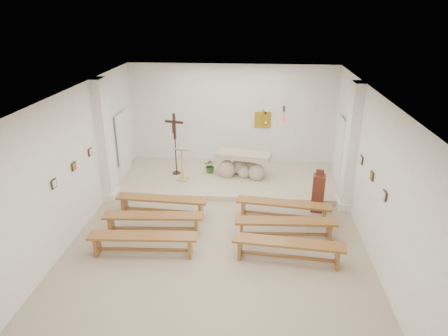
# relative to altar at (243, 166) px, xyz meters

# --- Properties ---
(ground) EXTENTS (7.00, 10.00, 0.00)m
(ground) POSITION_rel_altar_xyz_m (-0.45, -3.54, -0.49)
(ground) COLOR tan
(ground) RESTS_ON ground
(wall_left) EXTENTS (0.02, 10.00, 3.50)m
(wall_left) POSITION_rel_altar_xyz_m (-3.94, -3.54, 1.26)
(wall_left) COLOR white
(wall_left) RESTS_ON ground
(wall_right) EXTENTS (0.02, 10.00, 3.50)m
(wall_right) POSITION_rel_altar_xyz_m (3.04, -3.54, 1.26)
(wall_right) COLOR white
(wall_right) RESTS_ON ground
(wall_back) EXTENTS (7.00, 0.02, 3.50)m
(wall_back) POSITION_rel_altar_xyz_m (-0.45, 1.45, 1.26)
(wall_back) COLOR white
(wall_back) RESTS_ON ground
(ceiling) EXTENTS (7.00, 10.00, 0.02)m
(ceiling) POSITION_rel_altar_xyz_m (-0.45, -3.54, 3.00)
(ceiling) COLOR silver
(ceiling) RESTS_ON wall_back
(sanctuary_platform) EXTENTS (6.98, 3.00, 0.15)m
(sanctuary_platform) POSITION_rel_altar_xyz_m (-0.45, -0.04, -0.42)
(sanctuary_platform) COLOR #C6B498
(sanctuary_platform) RESTS_ON ground
(pilaster_left) EXTENTS (0.26, 0.55, 3.50)m
(pilaster_left) POSITION_rel_altar_xyz_m (-3.82, -1.54, 1.26)
(pilaster_left) COLOR white
(pilaster_left) RESTS_ON ground
(pilaster_right) EXTENTS (0.26, 0.55, 3.50)m
(pilaster_right) POSITION_rel_altar_xyz_m (2.92, -1.54, 1.26)
(pilaster_right) COLOR white
(pilaster_right) RESTS_ON ground
(gold_wall_relief) EXTENTS (0.55, 0.04, 0.55)m
(gold_wall_relief) POSITION_rel_altar_xyz_m (0.60, 1.42, 1.16)
(gold_wall_relief) COLOR gold
(gold_wall_relief) RESTS_ON wall_back
(sanctuary_lamp) EXTENTS (0.11, 0.36, 0.44)m
(sanctuary_lamp) POSITION_rel_altar_xyz_m (1.30, 1.16, 1.32)
(sanctuary_lamp) COLOR black
(sanctuary_lamp) RESTS_ON wall_back
(station_frame_left_front) EXTENTS (0.03, 0.20, 0.20)m
(station_frame_left_front) POSITION_rel_altar_xyz_m (-3.92, -4.34, 1.23)
(station_frame_left_front) COLOR #3B241A
(station_frame_left_front) RESTS_ON wall_left
(station_frame_left_mid) EXTENTS (0.03, 0.20, 0.20)m
(station_frame_left_mid) POSITION_rel_altar_xyz_m (-3.92, -3.34, 1.23)
(station_frame_left_mid) COLOR #3B241A
(station_frame_left_mid) RESTS_ON wall_left
(station_frame_left_rear) EXTENTS (0.03, 0.20, 0.20)m
(station_frame_left_rear) POSITION_rel_altar_xyz_m (-3.92, -2.34, 1.23)
(station_frame_left_rear) COLOR #3B241A
(station_frame_left_rear) RESTS_ON wall_left
(station_frame_right_front) EXTENTS (0.03, 0.20, 0.20)m
(station_frame_right_front) POSITION_rel_altar_xyz_m (3.02, -4.34, 1.23)
(station_frame_right_front) COLOR #3B241A
(station_frame_right_front) RESTS_ON wall_right
(station_frame_right_mid) EXTENTS (0.03, 0.20, 0.20)m
(station_frame_right_mid) POSITION_rel_altar_xyz_m (3.02, -3.34, 1.23)
(station_frame_right_mid) COLOR #3B241A
(station_frame_right_mid) RESTS_ON wall_right
(station_frame_right_rear) EXTENTS (0.03, 0.20, 0.20)m
(station_frame_right_rear) POSITION_rel_altar_xyz_m (3.02, -2.34, 1.23)
(station_frame_right_rear) COLOR #3B241A
(station_frame_right_rear) RESTS_ON wall_right
(radiator_left) EXTENTS (0.10, 0.85, 0.52)m
(radiator_left) POSITION_rel_altar_xyz_m (-3.88, -0.84, -0.22)
(radiator_left) COLOR silver
(radiator_left) RESTS_ON ground
(radiator_right) EXTENTS (0.10, 0.85, 0.52)m
(radiator_right) POSITION_rel_altar_xyz_m (2.98, -0.84, -0.22)
(radiator_right) COLOR silver
(radiator_right) RESTS_ON ground
(altar) EXTENTS (1.81, 0.97, 0.89)m
(altar) POSITION_rel_altar_xyz_m (0.00, 0.00, 0.00)
(altar) COLOR #BBAE8F
(altar) RESTS_ON sanctuary_platform
(lectern) EXTENTS (0.45, 0.40, 1.12)m
(lectern) POSITION_rel_altar_xyz_m (-1.87, -0.47, 0.21)
(lectern) COLOR tan
(lectern) RESTS_ON sanctuary_platform
(crucifix_stand) EXTENTS (0.60, 0.27, 2.02)m
(crucifix_stand) POSITION_rel_altar_xyz_m (-2.16, 0.05, 0.82)
(crucifix_stand) COLOR #331810
(crucifix_stand) RESTS_ON sanctuary_platform
(potted_plant) EXTENTS (0.44, 0.38, 0.48)m
(potted_plant) POSITION_rel_altar_xyz_m (-1.06, 0.22, -0.10)
(potted_plant) COLOR #2B5321
(potted_plant) RESTS_ON sanctuary_platform
(donation_pedestal) EXTENTS (0.38, 0.38, 1.22)m
(donation_pedestal) POSITION_rel_altar_xyz_m (2.13, -1.86, 0.05)
(donation_pedestal) COLOR #5D2C1A
(donation_pedestal) RESTS_ON ground
(bench_left_front) EXTENTS (2.47, 0.52, 0.52)m
(bench_left_front) POSITION_rel_altar_xyz_m (-2.06, -2.46, -0.10)
(bench_left_front) COLOR olive
(bench_left_front) RESTS_ON ground
(bench_right_front) EXTENTS (2.48, 0.69, 0.52)m
(bench_right_front) POSITION_rel_altar_xyz_m (1.17, -2.46, -0.10)
(bench_right_front) COLOR olive
(bench_right_front) RESTS_ON ground
(bench_left_second) EXTENTS (2.47, 0.56, 0.52)m
(bench_left_second) POSITION_rel_altar_xyz_m (-2.06, -3.39, -0.10)
(bench_left_second) COLOR olive
(bench_left_second) RESTS_ON ground
(bench_right_second) EXTENTS (2.47, 0.51, 0.52)m
(bench_right_second) POSITION_rel_altar_xyz_m (1.17, -3.39, -0.10)
(bench_right_second) COLOR olive
(bench_right_second) RESTS_ON ground
(bench_left_third) EXTENTS (2.47, 0.53, 0.52)m
(bench_left_third) POSITION_rel_altar_xyz_m (-2.06, -4.33, -0.10)
(bench_left_third) COLOR olive
(bench_left_third) RESTS_ON ground
(bench_right_third) EXTENTS (2.48, 0.62, 0.52)m
(bench_right_third) POSITION_rel_altar_xyz_m (1.17, -4.33, -0.10)
(bench_right_third) COLOR olive
(bench_right_third) RESTS_ON ground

